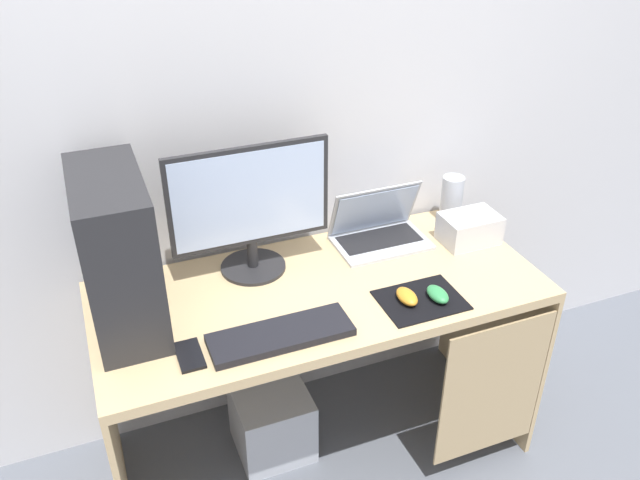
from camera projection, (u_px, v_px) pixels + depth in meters
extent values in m
plane|color=slate|center=(320.00, 445.00, 2.50)|extent=(8.00, 8.00, 0.00)
cube|color=silver|center=(279.00, 85.00, 2.11)|extent=(4.00, 0.04, 2.60)
cube|color=tan|center=(320.00, 292.00, 2.12)|extent=(1.45, 0.64, 0.03)
cube|color=tan|center=(113.00, 434.00, 2.09)|extent=(0.02, 0.64, 0.70)
cube|color=tan|center=(491.00, 329.00, 2.54)|extent=(0.02, 0.64, 0.70)
cube|color=tan|center=(493.00, 391.00, 2.21)|extent=(0.40, 0.01, 0.56)
cube|color=#232326|center=(118.00, 253.00, 1.85)|extent=(0.19, 0.42, 0.47)
cylinder|color=#232326|center=(253.00, 267.00, 2.21)|extent=(0.22, 0.22, 0.01)
cylinder|color=#232326|center=(252.00, 253.00, 2.18)|extent=(0.04, 0.04, 0.10)
cube|color=#232326|center=(250.00, 196.00, 2.06)|extent=(0.53, 0.02, 0.34)
cube|color=#B2C6EA|center=(250.00, 198.00, 2.05)|extent=(0.50, 0.00, 0.31)
cube|color=#B7BCC6|center=(381.00, 243.00, 2.34)|extent=(0.33, 0.21, 0.01)
cube|color=black|center=(379.00, 239.00, 2.35)|extent=(0.29, 0.13, 0.00)
cube|color=#B7BCC6|center=(374.00, 209.00, 2.34)|extent=(0.33, 0.08, 0.20)
cube|color=#ADC1E5|center=(375.00, 210.00, 2.34)|extent=(0.31, 0.07, 0.17)
cylinder|color=#B7BCC6|center=(452.00, 199.00, 2.45)|extent=(0.08, 0.08, 0.18)
cube|color=silver|center=(469.00, 228.00, 2.33)|extent=(0.20, 0.14, 0.10)
cube|color=black|center=(281.00, 335.00, 1.89)|extent=(0.42, 0.14, 0.02)
cube|color=black|center=(421.00, 300.00, 2.05)|extent=(0.26, 0.20, 0.00)
ellipsoid|color=orange|center=(407.00, 296.00, 2.03)|extent=(0.06, 0.10, 0.03)
ellipsoid|color=#338C4C|center=(438.00, 294.00, 2.04)|extent=(0.06, 0.10, 0.03)
cube|color=black|center=(190.00, 355.00, 1.83)|extent=(0.07, 0.13, 0.01)
cube|color=#B7BCC6|center=(272.00, 421.00, 2.42)|extent=(0.27, 0.27, 0.27)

